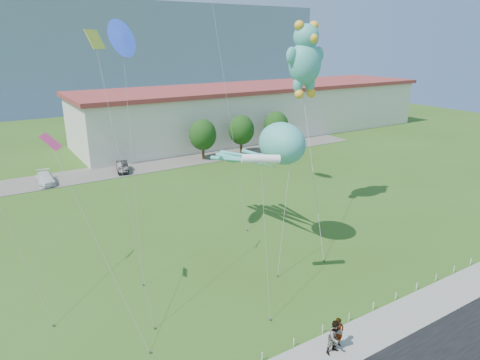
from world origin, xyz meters
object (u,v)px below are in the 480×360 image
parked_car_white (45,178)px  parked_car_black (122,167)px  warehouse (260,109)px  octopus_kite (270,150)px  pedestrian_left (338,332)px  pedestrian_right (335,337)px  teddy_bear_kite (305,58)px

parked_car_white → parked_car_black: bearing=3.1°
warehouse → octopus_kite: 41.85m
pedestrian_left → pedestrian_right: 0.56m
pedestrian_left → pedestrian_right: (-0.48, -0.27, 0.09)m
octopus_kite → parked_car_black: bearing=98.9°
parked_car_white → octopus_kite: bearing=-60.3°
parked_car_black → octopus_kite: 26.11m
warehouse → pedestrian_left: warehouse is taller
pedestrian_left → parked_car_black: pedestrian_left is taller
pedestrian_right → octopus_kite: (4.57, 12.08, 6.47)m
warehouse → pedestrian_right: 54.47m
teddy_bear_kite → octopus_kite: bearing=-149.0°
pedestrian_left → octopus_kite: bearing=73.6°
parked_car_black → teddy_bear_kite: bearing=-52.3°
warehouse → pedestrian_left: bearing=-120.2°
warehouse → octopus_kite: (-23.06, -34.77, 3.36)m
pedestrian_right → octopus_kite: size_ratio=0.17×
parked_car_black → teddy_bear_kite: (9.88, -21.31, 13.13)m
octopus_kite → teddy_bear_kite: teddy_bear_kite is taller
octopus_kite → teddy_bear_kite: bearing=31.0°
parked_car_white → teddy_bear_kite: 31.13m
pedestrian_right → parked_car_black: pedestrian_right is taller
warehouse → parked_car_white: warehouse is taller
teddy_bear_kite → pedestrian_left: bearing=-123.2°
pedestrian_right → parked_car_black: 36.99m
pedestrian_left → teddy_bear_kite: bearing=59.5°
teddy_bear_kite → pedestrian_right: bearing=-124.0°
warehouse → teddy_bear_kite: teddy_bear_kite is taller
warehouse → octopus_kite: octopus_kite is taller
parked_car_white → parked_car_black: same height
pedestrian_left → warehouse: bearing=62.4°
parked_car_white → warehouse: bearing=18.5°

